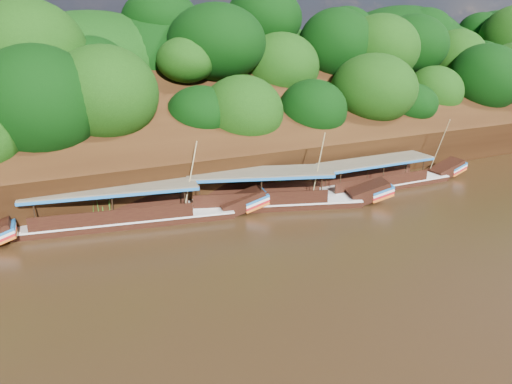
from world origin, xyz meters
TOP-DOWN VIEW (x-y plane):
  - ground at (0.00, 0.00)m, footprint 160.00×160.00m
  - riverbank at (-0.01, 22.73)m, footprint 120.00×30.06m
  - boat_0 at (10.61, 6.99)m, footprint 14.79×3.01m
  - boat_1 at (0.38, 6.81)m, footprint 15.42×7.07m
  - boat_2 at (-9.55, 8.22)m, footprint 16.69×5.07m
  - reeds at (-3.39, 9.60)m, footprint 50.45×2.17m

SIDE VIEW (x-z plane):
  - ground at x=0.00m, z-range 0.00..0.00m
  - boat_0 at x=10.61m, z-range -2.40..3.48m
  - boat_2 at x=-9.55m, z-range -2.29..3.47m
  - boat_1 at x=0.38m, z-range -2.43..3.64m
  - reeds at x=-3.39m, z-range -0.18..2.06m
  - riverbank at x=-0.01m, z-range -7.81..11.59m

